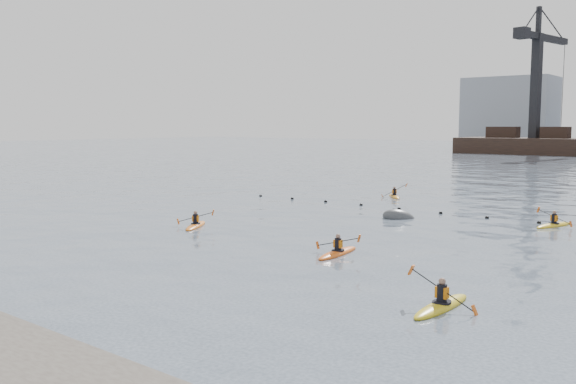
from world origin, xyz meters
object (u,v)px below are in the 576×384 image
object	(u,v)px
kayaker_0	(338,252)
kayaker_1	(442,305)
kayaker_5	(394,196)
kayaker_2	(196,225)
mooring_buoy	(399,218)
kayaker_3	(554,224)

from	to	relation	value
kayaker_0	kayaker_1	distance (m)	8.15
kayaker_5	kayaker_2	bearing A→B (deg)	-135.10
kayaker_0	kayaker_2	distance (m)	10.20
kayaker_0	mooring_buoy	size ratio (longest dim) A/B	1.58
kayaker_2	kayaker_0	bearing A→B (deg)	-37.15
kayaker_0	kayaker_5	xyz separation A→B (m)	(-8.23, 20.38, -0.01)
kayaker_1	kayaker_3	world-z (taller)	kayaker_1
kayaker_1	mooring_buoy	xyz separation A→B (m)	(-9.59, 15.43, -0.10)
kayaker_5	kayaker_3	bearing A→B (deg)	-66.40
kayaker_2	kayaker_3	bearing A→B (deg)	8.22
kayaker_0	kayaker_1	bearing A→B (deg)	-38.88
kayaker_0	mooring_buoy	bearing A→B (deg)	99.51
kayaker_3	mooring_buoy	size ratio (longest dim) A/B	1.54
kayaker_0	kayaker_3	distance (m)	14.50
kayaker_2	kayaker_5	world-z (taller)	kayaker_5
kayaker_2	mooring_buoy	size ratio (longest dim) A/B	1.47
kayaker_0	kayaker_5	bearing A→B (deg)	106.99
kayaker_3	mooring_buoy	distance (m)	8.53
kayaker_2	kayaker_3	xyz separation A→B (m)	(15.43, 12.29, -0.00)
kayaker_3	mooring_buoy	bearing A→B (deg)	-144.66
kayaker_0	kayaker_5	distance (m)	21.98
kayaker_1	mooring_buoy	size ratio (longest dim) A/B	1.64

